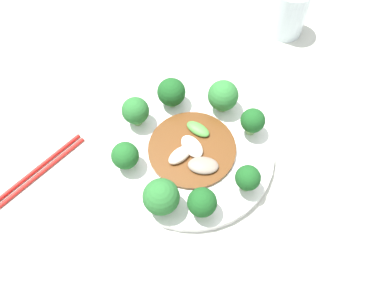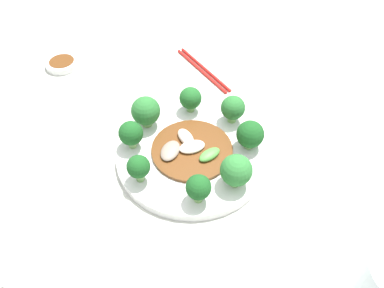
{
  "view_description": "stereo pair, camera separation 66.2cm",
  "coord_description": "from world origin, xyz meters",
  "px_view_note": "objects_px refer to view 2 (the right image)",
  "views": [
    {
      "loc": [
        -0.34,
        -0.16,
        1.36
      ],
      "look_at": [
        -0.04,
        0.01,
        0.79
      ],
      "focal_mm": 35.0,
      "sensor_mm": 36.0,
      "label": 1
    },
    {
      "loc": [
        0.3,
        -0.34,
        1.32
      ],
      "look_at": [
        -0.04,
        0.01,
        0.79
      ],
      "focal_mm": 35.0,
      "sensor_mm": 36.0,
      "label": 2
    }
  ],
  "objects_px": {
    "broccoli_north": "(233,108)",
    "broccoli_south": "(138,167)",
    "broccoli_northwest": "(190,99)",
    "broccoli_west": "(147,110)",
    "broccoli_east": "(236,171)",
    "chopsticks": "(203,70)",
    "broccoli_northeast": "(250,135)",
    "broccoli_southwest": "(131,134)",
    "plate": "(192,154)",
    "stirfry_center": "(191,149)",
    "sauce_dish": "(62,63)",
    "broccoli_southeast": "(198,188)"
  },
  "relations": [
    {
      "from": "broccoli_southwest",
      "to": "broccoli_northeast",
      "type": "bearing_deg",
      "value": 43.91
    },
    {
      "from": "broccoli_south",
      "to": "sauce_dish",
      "type": "relative_size",
      "value": 0.71
    },
    {
      "from": "broccoli_northeast",
      "to": "sauce_dish",
      "type": "distance_m",
      "value": 0.53
    },
    {
      "from": "broccoli_north",
      "to": "broccoli_west",
      "type": "xyz_separation_m",
      "value": [
        -0.12,
        -0.13,
        0.0
      ]
    },
    {
      "from": "broccoli_west",
      "to": "broccoli_east",
      "type": "bearing_deg",
      "value": 1.46
    },
    {
      "from": "chopsticks",
      "to": "sauce_dish",
      "type": "distance_m",
      "value": 0.36
    },
    {
      "from": "broccoli_south",
      "to": "stirfry_center",
      "type": "relative_size",
      "value": 0.37
    },
    {
      "from": "broccoli_southwest",
      "to": "stirfry_center",
      "type": "height_order",
      "value": "broccoli_southwest"
    },
    {
      "from": "broccoli_northeast",
      "to": "broccoli_southwest",
      "type": "xyz_separation_m",
      "value": [
        -0.17,
        -0.16,
        0.0
      ]
    },
    {
      "from": "plate",
      "to": "broccoli_northwest",
      "type": "height_order",
      "value": "broccoli_northwest"
    },
    {
      "from": "broccoli_southwest",
      "to": "chopsticks",
      "type": "bearing_deg",
      "value": 105.81
    },
    {
      "from": "plate",
      "to": "stirfry_center",
      "type": "distance_m",
      "value": 0.01
    },
    {
      "from": "broccoli_north",
      "to": "broccoli_west",
      "type": "bearing_deg",
      "value": -133.03
    },
    {
      "from": "broccoli_north",
      "to": "broccoli_west",
      "type": "height_order",
      "value": "broccoli_west"
    },
    {
      "from": "broccoli_south",
      "to": "sauce_dish",
      "type": "bearing_deg",
      "value": 166.34
    },
    {
      "from": "broccoli_south",
      "to": "stirfry_center",
      "type": "xyz_separation_m",
      "value": [
        0.02,
        0.11,
        -0.03
      ]
    },
    {
      "from": "broccoli_north",
      "to": "broccoli_south",
      "type": "height_order",
      "value": "broccoli_north"
    },
    {
      "from": "broccoli_southeast",
      "to": "broccoli_southwest",
      "type": "relative_size",
      "value": 0.99
    },
    {
      "from": "broccoli_east",
      "to": "broccoli_northwest",
      "type": "distance_m",
      "value": 0.21
    },
    {
      "from": "stirfry_center",
      "to": "sauce_dish",
      "type": "relative_size",
      "value": 1.93
    },
    {
      "from": "broccoli_northeast",
      "to": "plate",
      "type": "bearing_deg",
      "value": -129.69
    },
    {
      "from": "chopsticks",
      "to": "stirfry_center",
      "type": "bearing_deg",
      "value": -51.96
    },
    {
      "from": "broccoli_northeast",
      "to": "chopsticks",
      "type": "xyz_separation_m",
      "value": [
        -0.25,
        0.14,
        -0.05
      ]
    },
    {
      "from": "broccoli_southwest",
      "to": "broccoli_west",
      "type": "bearing_deg",
      "value": 111.51
    },
    {
      "from": "broccoli_east",
      "to": "broccoli_southeast",
      "type": "xyz_separation_m",
      "value": [
        -0.02,
        -0.07,
        -0.0
      ]
    },
    {
      "from": "broccoli_north",
      "to": "broccoli_northeast",
      "type": "height_order",
      "value": "same"
    },
    {
      "from": "broccoli_east",
      "to": "broccoli_northeast",
      "type": "distance_m",
      "value": 0.1
    },
    {
      "from": "broccoli_east",
      "to": "broccoli_west",
      "type": "distance_m",
      "value": 0.23
    },
    {
      "from": "broccoli_north",
      "to": "chopsticks",
      "type": "bearing_deg",
      "value": 150.18
    },
    {
      "from": "sauce_dish",
      "to": "broccoli_west",
      "type": "bearing_deg",
      "value": 0.73
    },
    {
      "from": "sauce_dish",
      "to": "broccoli_southwest",
      "type": "bearing_deg",
      "value": -9.63
    },
    {
      "from": "broccoli_north",
      "to": "sauce_dish",
      "type": "bearing_deg",
      "value": -163.52
    },
    {
      "from": "plate",
      "to": "broccoli_northwest",
      "type": "relative_size",
      "value": 5.13
    },
    {
      "from": "broccoli_northwest",
      "to": "broccoli_west",
      "type": "bearing_deg",
      "value": -110.67
    },
    {
      "from": "broccoli_south",
      "to": "broccoli_northwest",
      "type": "height_order",
      "value": "same"
    },
    {
      "from": "broccoli_northeast",
      "to": "broccoli_southwest",
      "type": "height_order",
      "value": "broccoli_northeast"
    },
    {
      "from": "broccoli_northeast",
      "to": "chopsticks",
      "type": "height_order",
      "value": "broccoli_northeast"
    },
    {
      "from": "broccoli_east",
      "to": "stirfry_center",
      "type": "bearing_deg",
      "value": 179.65
    },
    {
      "from": "broccoli_north",
      "to": "broccoli_northwest",
      "type": "distance_m",
      "value": 0.09
    },
    {
      "from": "broccoli_east",
      "to": "broccoli_north",
      "type": "distance_m",
      "value": 0.16
    },
    {
      "from": "broccoli_east",
      "to": "broccoli_southeast",
      "type": "distance_m",
      "value": 0.08
    },
    {
      "from": "broccoli_southeast",
      "to": "broccoli_northwest",
      "type": "bearing_deg",
      "value": 137.67
    },
    {
      "from": "broccoli_southeast",
      "to": "chopsticks",
      "type": "distance_m",
      "value": 0.4
    },
    {
      "from": "broccoli_northwest",
      "to": "stirfry_center",
      "type": "xyz_separation_m",
      "value": [
        0.08,
        -0.08,
        -0.03
      ]
    },
    {
      "from": "stirfry_center",
      "to": "broccoli_northwest",
      "type": "bearing_deg",
      "value": 134.43
    },
    {
      "from": "broccoli_southwest",
      "to": "sauce_dish",
      "type": "bearing_deg",
      "value": 170.37
    },
    {
      "from": "broccoli_north",
      "to": "broccoli_south",
      "type": "distance_m",
      "value": 0.24
    },
    {
      "from": "broccoli_east",
      "to": "chopsticks",
      "type": "distance_m",
      "value": 0.37
    },
    {
      "from": "broccoli_east",
      "to": "broccoli_southwest",
      "type": "xyz_separation_m",
      "value": [
        -0.2,
        -0.07,
        -0.0
      ]
    },
    {
      "from": "broccoli_north",
      "to": "broccoli_south",
      "type": "relative_size",
      "value": 1.05
    }
  ]
}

